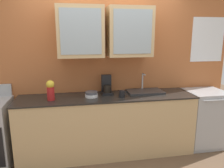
# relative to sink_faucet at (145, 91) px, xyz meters

# --- Properties ---
(ground_plane) EXTENTS (10.00, 10.00, 0.00)m
(ground_plane) POSITION_rel_sink_faucet_xyz_m (-0.62, -0.10, -0.95)
(ground_plane) COLOR brown
(back_wall_unit) EXTENTS (4.26, 0.48, 2.87)m
(back_wall_unit) POSITION_rel_sink_faucet_xyz_m (-0.62, 0.21, 0.59)
(back_wall_unit) COLOR #B76638
(back_wall_unit) RESTS_ON ground_plane
(counter) EXTENTS (2.65, 0.64, 0.93)m
(counter) POSITION_rel_sink_faucet_xyz_m (-0.62, -0.10, -0.48)
(counter) COLOR tan
(counter) RESTS_ON ground_plane
(sink_faucet) EXTENTS (0.56, 0.34, 0.29)m
(sink_faucet) POSITION_rel_sink_faucet_xyz_m (0.00, 0.00, 0.00)
(sink_faucet) COLOR #2D2D30
(sink_faucet) RESTS_ON counter
(bowl_stack) EXTENTS (0.19, 0.19, 0.08)m
(bowl_stack) POSITION_rel_sink_faucet_xyz_m (-0.86, -0.10, 0.02)
(bowl_stack) COLOR white
(bowl_stack) RESTS_ON counter
(vase) EXTENTS (0.11, 0.11, 0.28)m
(vase) POSITION_rel_sink_faucet_xyz_m (-1.43, -0.16, 0.13)
(vase) COLOR #B21E1E
(vase) RESTS_ON counter
(cup_near_sink) EXTENTS (0.13, 0.09, 0.10)m
(cup_near_sink) POSITION_rel_sink_faucet_xyz_m (-0.42, -0.20, 0.03)
(cup_near_sink) COLOR black
(cup_near_sink) RESTS_ON counter
(dishwasher) EXTENTS (0.64, 0.62, 0.93)m
(dishwasher) POSITION_rel_sink_faucet_xyz_m (1.00, -0.10, -0.48)
(dishwasher) COLOR #ADAFB5
(dishwasher) RESTS_ON ground_plane
(coffee_maker) EXTENTS (0.17, 0.20, 0.29)m
(coffee_maker) POSITION_rel_sink_faucet_xyz_m (-0.61, 0.05, 0.09)
(coffee_maker) COLOR black
(coffee_maker) RESTS_ON counter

